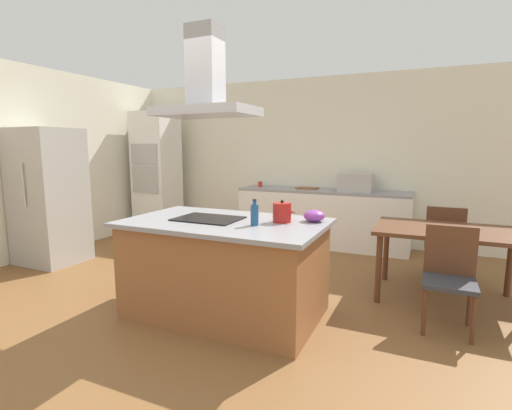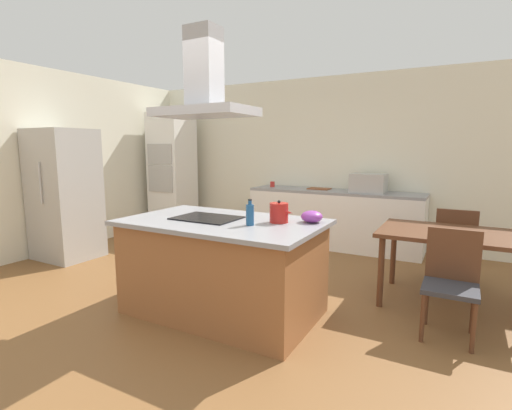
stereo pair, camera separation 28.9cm
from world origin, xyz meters
TOP-DOWN VIEW (x-y plane):
  - ground at (0.00, 1.50)m, footprint 16.00×16.00m
  - wall_back at (0.00, 3.25)m, footprint 7.20×0.10m
  - wall_left at (-3.45, 1.00)m, footprint 0.10×8.80m
  - kitchen_island at (0.00, 0.00)m, footprint 1.85×1.11m
  - cooktop at (-0.17, 0.00)m, footprint 0.60×0.44m
  - tea_kettle at (0.51, 0.16)m, footprint 0.22×0.17m
  - olive_oil_bottle at (0.34, -0.07)m, footprint 0.07×0.07m
  - mixing_bowl at (0.77, 0.30)m, footprint 0.19×0.19m
  - back_counter at (0.18, 2.88)m, footprint 2.69×0.62m
  - countertop_microwave at (0.70, 2.88)m, footprint 0.50×0.38m
  - coffee_mug_red at (-0.91, 2.90)m, footprint 0.08×0.08m
  - cutting_board at (-0.09, 2.93)m, footprint 0.34×0.24m
  - wall_oven_stack at (-2.90, 2.65)m, footprint 0.70×0.66m
  - refrigerator at (-2.98, 0.47)m, footprint 0.80×0.73m
  - dining_table at (1.91, 1.23)m, footprint 1.40×0.90m
  - chair_facing_back_wall at (1.91, 1.90)m, footprint 0.42×0.42m
  - chair_facing_island at (1.91, 0.56)m, footprint 0.42×0.42m
  - range_hood at (-0.17, 0.00)m, footprint 0.90×0.55m

SIDE VIEW (x-z plane):
  - ground at x=0.00m, z-range 0.00..0.00m
  - back_counter at x=0.18m, z-range 0.00..0.90m
  - kitchen_island at x=0.00m, z-range 0.00..0.90m
  - chair_facing_back_wall at x=1.91m, z-range 0.06..0.95m
  - chair_facing_island at x=1.91m, z-range 0.06..0.95m
  - dining_table at x=1.91m, z-range 0.29..1.04m
  - cooktop at x=-0.17m, z-range 0.90..0.91m
  - cutting_board at x=-0.09m, z-range 0.90..0.92m
  - refrigerator at x=-2.98m, z-range 0.00..1.82m
  - coffee_mug_red at x=-0.91m, z-range 0.90..0.99m
  - mixing_bowl at x=0.77m, z-range 0.90..1.01m
  - tea_kettle at x=0.51m, z-range 0.89..1.09m
  - olive_oil_bottle at x=0.34m, z-range 0.88..1.11m
  - countertop_microwave at x=0.70m, z-range 0.90..1.18m
  - wall_oven_stack at x=-2.90m, z-range 0.00..2.20m
  - wall_back at x=0.00m, z-range 0.00..2.70m
  - wall_left at x=-3.45m, z-range 0.00..2.70m
  - range_hood at x=-0.17m, z-range 1.71..2.49m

